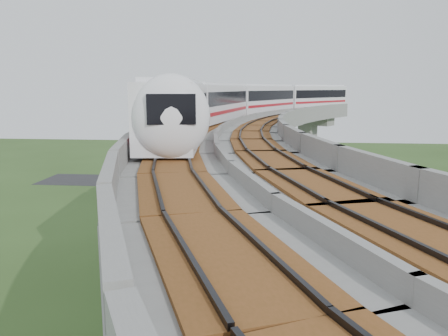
% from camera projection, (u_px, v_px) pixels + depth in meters
% --- Properties ---
extents(ground, '(160.00, 160.00, 0.00)m').
position_uv_depth(ground, '(222.00, 266.00, 33.80)').
color(ground, '#2F4A1D').
rests_on(ground, ground).
extents(dirt_lot, '(18.00, 26.00, 0.04)m').
position_uv_depth(dirt_lot, '(418.00, 285.00, 30.48)').
color(dirt_lot, gray).
rests_on(dirt_lot, ground).
extents(asphalt_road, '(60.00, 8.00, 0.03)m').
position_uv_depth(asphalt_road, '(243.00, 183.00, 63.15)').
color(asphalt_road, '#232326').
rests_on(asphalt_road, ground).
extents(viaduct, '(19.58, 73.98, 11.40)m').
position_uv_depth(viaduct, '(274.00, 151.00, 31.79)').
color(viaduct, '#99968E').
rests_on(viaduct, ground).
extents(metro_train, '(20.22, 59.15, 3.64)m').
position_uv_depth(metro_train, '(259.00, 100.00, 46.56)').
color(metro_train, white).
rests_on(metro_train, ground).
extents(fence, '(3.87, 38.73, 1.50)m').
position_uv_depth(fence, '(351.00, 262.00, 32.72)').
color(fence, '#2D382D').
rests_on(fence, ground).
extents(tree_0, '(3.16, 3.16, 3.87)m').
position_uv_depth(tree_0, '(336.00, 176.00, 55.90)').
color(tree_0, '#382314').
rests_on(tree_0, ground).
extents(tree_1, '(1.82, 1.82, 2.26)m').
position_uv_depth(tree_1, '(322.00, 194.00, 50.69)').
color(tree_1, '#382314').
rests_on(tree_1, ground).
extents(tree_2, '(2.34, 2.34, 2.97)m').
position_uv_depth(tree_2, '(304.00, 203.00, 44.58)').
color(tree_2, '#382314').
rests_on(tree_2, ground).
extents(tree_3, '(3.16, 3.16, 3.53)m').
position_uv_depth(tree_3, '(304.00, 218.00, 38.69)').
color(tree_3, '#382314').
rests_on(tree_3, ground).
extents(tree_4, '(2.95, 2.95, 3.85)m').
position_uv_depth(tree_4, '(315.00, 229.00, 34.46)').
color(tree_4, '#382314').
rests_on(tree_4, ground).
extents(tree_5, '(2.41, 2.41, 3.29)m').
position_uv_depth(tree_5, '(309.00, 258.00, 29.46)').
color(tree_5, '#382314').
rests_on(tree_5, ground).
extents(tree_6, '(2.49, 2.49, 3.03)m').
position_uv_depth(tree_6, '(346.00, 300.00, 24.28)').
color(tree_6, '#382314').
rests_on(tree_6, ground).
extents(car_white, '(2.41, 4.17, 1.33)m').
position_uv_depth(car_white, '(428.00, 326.00, 23.98)').
color(car_white, white).
rests_on(car_white, dirt_lot).
extents(car_red, '(3.78, 2.51, 1.18)m').
position_uv_depth(car_red, '(397.00, 263.00, 32.83)').
color(car_red, '#AF1910').
rests_on(car_red, dirt_lot).
extents(car_dark, '(3.98, 2.67, 1.07)m').
position_uv_depth(car_dark, '(363.00, 233.00, 39.66)').
color(car_dark, black).
rests_on(car_dark, dirt_lot).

